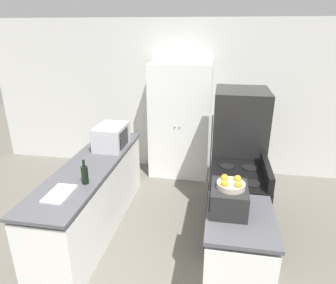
% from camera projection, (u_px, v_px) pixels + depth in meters
% --- Properties ---
extents(wall_back, '(7.00, 0.06, 2.60)m').
position_uv_depth(wall_back, '(183.00, 98.00, 5.18)').
color(wall_back, silver).
rests_on(wall_back, ground_plane).
extents(counter_left, '(0.60, 2.38, 0.90)m').
position_uv_depth(counter_left, '(93.00, 197.00, 3.78)').
color(counter_left, silver).
rests_on(counter_left, ground_plane).
extents(counter_right, '(0.60, 0.79, 0.90)m').
position_uv_depth(counter_right, '(236.00, 259.00, 2.77)').
color(counter_right, silver).
rests_on(counter_right, ground_plane).
extents(pantry_cabinet, '(1.00, 0.52, 1.92)m').
position_uv_depth(pantry_cabinet, '(180.00, 122.00, 5.03)').
color(pantry_cabinet, white).
rests_on(pantry_cabinet, ground_plane).
extents(stove, '(0.66, 0.79, 1.06)m').
position_uv_depth(stove, '(236.00, 208.00, 3.51)').
color(stove, black).
rests_on(stove, ground_plane).
extents(refrigerator, '(0.71, 0.76, 1.70)m').
position_uv_depth(refrigerator, '(237.00, 151.00, 4.11)').
color(refrigerator, black).
rests_on(refrigerator, ground_plane).
extents(microwave, '(0.38, 0.52, 0.31)m').
position_uv_depth(microwave, '(112.00, 137.00, 4.06)').
color(microwave, '#B2B2B7').
rests_on(microwave, counter_left).
extents(wine_bottle, '(0.07, 0.07, 0.27)m').
position_uv_depth(wine_bottle, '(85.00, 174.00, 3.13)').
color(wine_bottle, black).
rests_on(wine_bottle, counter_left).
extents(toaster_oven, '(0.33, 0.40, 0.24)m').
position_uv_depth(toaster_oven, '(229.00, 199.00, 2.66)').
color(toaster_oven, black).
rests_on(toaster_oven, counter_right).
extents(fruit_bowl, '(0.25, 0.25, 0.10)m').
position_uv_depth(fruit_bowl, '(231.00, 184.00, 2.59)').
color(fruit_bowl, '#B2A893').
rests_on(fruit_bowl, toaster_oven).
extents(cutting_board, '(0.21, 0.36, 0.02)m').
position_uv_depth(cutting_board, '(60.00, 193.00, 2.95)').
color(cutting_board, silver).
rests_on(cutting_board, counter_left).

